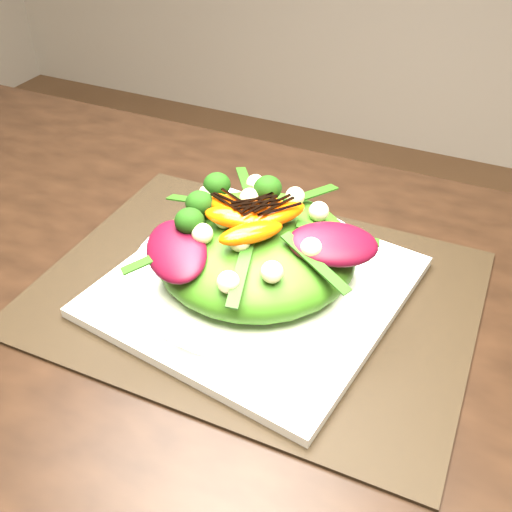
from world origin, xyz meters
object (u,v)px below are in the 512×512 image
at_px(placemat, 256,291).
at_px(salad_bowl, 256,275).
at_px(lettuce_mound, 256,251).
at_px(plate_base, 256,286).
at_px(orange_segment, 272,201).
at_px(dining_table, 93,358).

bearing_deg(placemat, salad_bowl, 180.00).
relative_size(salad_bowl, lettuce_mound, 1.29).
xyz_separation_m(plate_base, salad_bowl, (-0.00, 0.00, 0.01)).
xyz_separation_m(placemat, salad_bowl, (-0.00, 0.00, 0.02)).
relative_size(lettuce_mound, orange_segment, 3.11).
xyz_separation_m(placemat, lettuce_mound, (0.00, 0.00, 0.05)).
xyz_separation_m(dining_table, orange_segment, (0.11, 0.16, 0.11)).
distance_m(dining_table, salad_bowl, 0.18).
distance_m(placemat, plate_base, 0.01).
relative_size(dining_table, plate_base, 5.81).
bearing_deg(salad_bowl, lettuce_mound, 0.00).
bearing_deg(dining_table, placemat, 49.85).
bearing_deg(dining_table, plate_base, 49.85).
bearing_deg(dining_table, orange_segment, 55.01).
relative_size(plate_base, salad_bowl, 1.08).
height_order(dining_table, salad_bowl, dining_table).
bearing_deg(orange_segment, dining_table, -124.99).
height_order(placemat, plate_base, plate_base).
height_order(salad_bowl, orange_segment, orange_segment).
xyz_separation_m(plate_base, orange_segment, (0.00, 0.03, 0.09)).
height_order(dining_table, placemat, dining_table).
distance_m(dining_table, placemat, 0.18).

